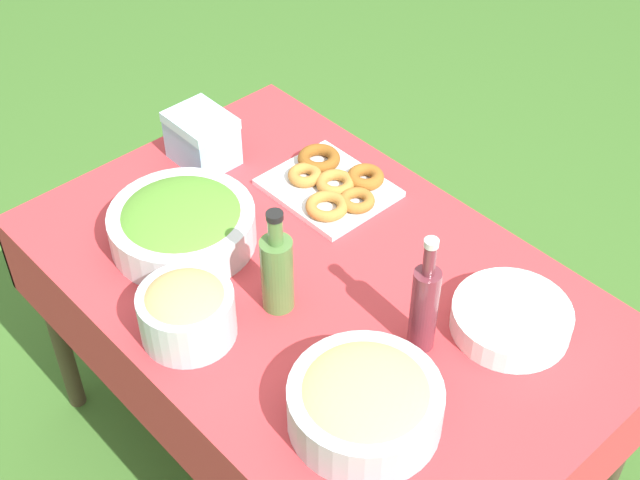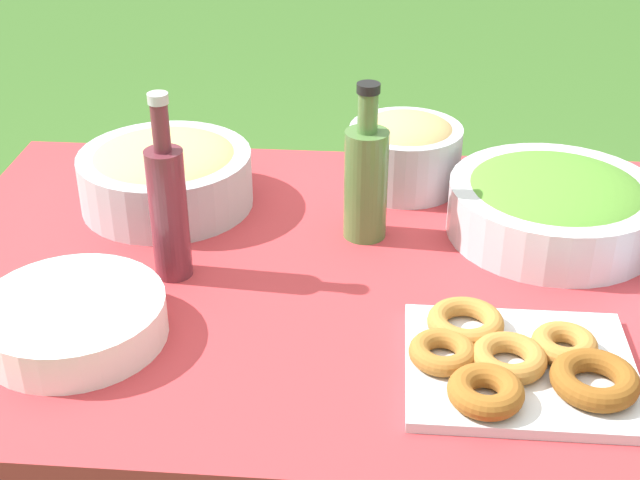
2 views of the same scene
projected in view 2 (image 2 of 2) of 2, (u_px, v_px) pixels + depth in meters
The scene contains 8 objects.
picnic_table at pixel (360, 319), 1.48m from camera, with size 1.43×0.93×0.74m.
salad_bowl at pixel (554, 204), 1.51m from camera, with size 0.36×0.36×0.11m.
pasta_bowl at pixel (166, 173), 1.60m from camera, with size 0.31×0.31×0.12m.
donut_platter at pixel (517, 363), 1.19m from camera, with size 0.33×0.29×0.05m.
plate_stack at pixel (73, 319), 1.26m from camera, with size 0.27×0.27×0.06m.
olive_oil_bottle at pixel (367, 179), 1.48m from camera, with size 0.07×0.07×0.27m.
wine_bottle at pixel (168, 207), 1.37m from camera, with size 0.06×0.06×0.30m.
bread_bowl at pixel (405, 150), 1.67m from camera, with size 0.21×0.21×0.14m.
Camera 2 is at (-0.03, 1.21, 1.50)m, focal length 50.00 mm.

